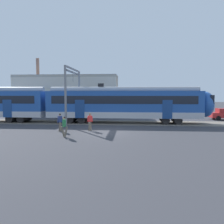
# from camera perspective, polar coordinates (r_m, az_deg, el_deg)

# --- Properties ---
(ground_plane) EXTENTS (160.00, 160.00, 0.00)m
(ground_plane) POSITION_cam_1_polar(r_m,az_deg,el_deg) (19.84, -1.92, -5.31)
(ground_plane) COLOR #38383D
(track_bed) EXTENTS (80.00, 4.40, 0.01)m
(track_bed) POSITION_cam_1_polar(r_m,az_deg,el_deg) (28.85, -19.49, -2.43)
(track_bed) COLOR slate
(track_bed) RESTS_ON ground
(pedestrian_navy) EXTENTS (0.47, 0.70, 1.67)m
(pedestrian_navy) POSITION_cam_1_polar(r_m,az_deg,el_deg) (20.74, -13.43, -2.31)
(pedestrian_navy) COLOR #6B6051
(pedestrian_navy) RESTS_ON ground
(pedestrian_green) EXTENTS (0.67, 0.54, 1.67)m
(pedestrian_green) POSITION_cam_1_polar(r_m,az_deg,el_deg) (17.92, -12.37, -3.38)
(pedestrian_green) COLOR #6B6051
(pedestrian_green) RESTS_ON ground
(pedestrian_red) EXTENTS (0.53, 0.70, 1.67)m
(pedestrian_red) POSITION_cam_1_polar(r_m,az_deg,el_deg) (20.72, -5.80, -2.14)
(pedestrian_red) COLOR #6B6051
(pedestrian_red) RESTS_ON ground
(catenary_gantry) EXTENTS (0.24, 6.64, 6.53)m
(catenary_gantry) POSITION_cam_1_polar(r_m,az_deg,el_deg) (27.01, -10.12, 6.45)
(catenary_gantry) COLOR gray
(catenary_gantry) RESTS_ON ground
(background_building) EXTENTS (16.08, 5.00, 9.20)m
(background_building) POSITION_cam_1_polar(r_m,az_deg,el_deg) (35.98, -11.57, 4.21)
(background_building) COLOR beige
(background_building) RESTS_ON ground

